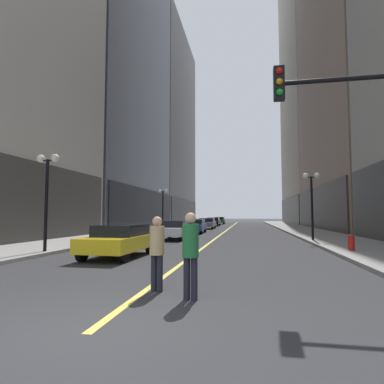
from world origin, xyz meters
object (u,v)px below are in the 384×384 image
car_grey (207,223)px  pedestrian_in_tan_trench (157,247)px  car_yellow (120,239)px  car_white (175,229)px  street_lamp_left_far (163,200)px  traffic_light_near_right (369,134)px  street_lamp_left_near (47,180)px  car_black (214,221)px  pedestrian_in_green_parka (190,248)px  street_lamp_right_mid (312,191)px  car_green (220,220)px  car_blue (195,225)px  fire_hydrant_right (351,245)px

car_grey → pedestrian_in_tan_trench: size_ratio=2.54×
car_yellow → car_white: (0.17, 9.33, -0.00)m
car_grey → street_lamp_left_far: 8.36m
car_grey → car_white: bearing=-90.2°
pedestrian_in_tan_trench → car_white: bearing=101.5°
traffic_light_near_right → street_lamp_left_near: size_ratio=1.28×
pedestrian_in_tan_trench → street_lamp_left_near: size_ratio=0.38×
car_yellow → car_white: size_ratio=1.01×
car_black → car_grey: bearing=-88.7°
car_grey → pedestrian_in_green_parka: 32.67m
car_black → street_lamp_left_near: (-3.52, -36.22, 2.54)m
car_black → pedestrian_in_green_parka: (4.05, -42.27, 0.33)m
traffic_light_near_right → street_lamp_right_mid: bearing=85.3°
car_yellow → car_black: (-0.00, 36.35, 0.00)m
car_yellow → street_lamp_left_near: 4.34m
street_lamp_left_far → pedestrian_in_green_parka: bearing=-73.4°
car_black → car_green: size_ratio=1.00×
street_lamp_left_near → street_lamp_right_mid: size_ratio=1.00×
car_white → traffic_light_near_right: bearing=-58.9°
car_white → car_grey: bearing=89.8°
car_grey → car_green: same height
car_blue → traffic_light_near_right: traffic_light_near_right is taller
car_green → pedestrian_in_tan_trench: bearing=-86.6°
car_blue → car_white: bearing=-90.9°
car_green → pedestrian_in_tan_trench: 52.18m
street_lamp_left_far → street_lamp_right_mid: same height
car_yellow → car_green: (0.10, 46.75, 0.00)m
pedestrian_in_green_parka → pedestrian_in_tan_trench: (-0.89, 0.57, -0.05)m
car_white → street_lamp_left_near: 10.23m
car_blue → fire_hydrant_right: size_ratio=5.70×
traffic_light_near_right → street_lamp_left_far: traffic_light_near_right is taller
car_black → street_lamp_left_near: bearing=-95.5°
car_blue → pedestrian_in_tan_trench: 22.71m
pedestrian_in_tan_trench → street_lamp_left_far: bearing=105.1°
car_black → car_green: 10.39m
pedestrian_in_tan_trench → car_green: bearing=93.4°
car_green → fire_hydrant_right: car_green is taller
traffic_light_near_right → fire_hydrant_right: 7.79m
car_white → street_lamp_left_far: 11.11m
car_grey → fire_hydrant_right: (9.56, -23.69, -0.32)m
car_yellow → pedestrian_in_tan_trench: size_ratio=2.40×
traffic_light_near_right → street_lamp_left_near: 12.47m
car_black → street_lamp_left_far: (-3.52, -16.86, 2.54)m
car_blue → car_black: 19.17m
street_lamp_left_near → car_blue: bearing=77.4°
car_yellow → pedestrian_in_tan_trench: pedestrian_in_tan_trench is taller
car_black → pedestrian_in_tan_trench: 41.82m
street_lamp_left_near → street_lamp_right_mid: same height
street_lamp_left_far → car_green: bearing=82.4°
car_yellow → car_blue: size_ratio=0.90×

